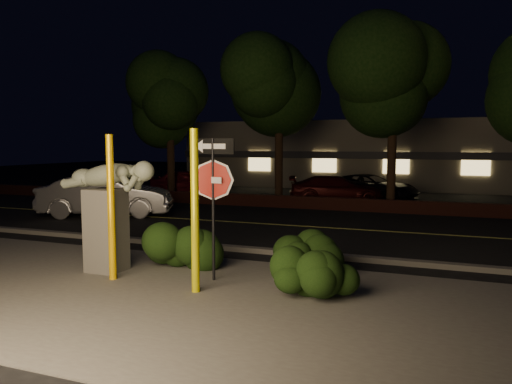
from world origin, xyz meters
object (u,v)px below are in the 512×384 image
sculpture (107,204)px  silver_sedan (106,195)px  yellow_pole_right (195,212)px  parked_car_dark (370,188)px  yellow_pole_left (111,208)px  signpost (213,180)px  parked_car_red (189,182)px  parked_car_darkred (337,189)px

sculpture → silver_sedan: bearing=128.0°
yellow_pole_right → parked_car_dark: size_ratio=0.65×
yellow_pole_right → sculpture: size_ratio=1.26×
yellow_pole_right → silver_sedan: size_ratio=0.62×
yellow_pole_left → silver_sedan: size_ratio=0.60×
sculpture → silver_sedan: 8.29m
yellow_pole_left → sculpture: size_ratio=1.22×
yellow_pole_right → silver_sedan: yellow_pole_right is taller
parked_car_dark → yellow_pole_right: bearing=-169.2°
yellow_pole_right → signpost: bearing=92.5°
silver_sedan → parked_car_red: (-0.95, 7.89, -0.10)m
silver_sedan → parked_car_red: size_ratio=1.20×
signpost → parked_car_red: (-8.37, 14.24, -1.29)m
signpost → parked_car_red: 16.57m
sculpture → yellow_pole_right: bearing=-15.3°
yellow_pole_right → parked_car_darkred: bearing=91.9°
silver_sedan → parked_car_darkred: size_ratio=1.11×
silver_sedan → parked_car_dark: size_ratio=1.04×
yellow_pole_left → parked_car_darkred: yellow_pole_left is taller
yellow_pole_left → parked_car_dark: (2.68, 15.33, -0.79)m
silver_sedan → parked_car_dark: bearing=-68.8°
yellow_pole_right → parked_car_darkred: yellow_pole_right is taller
sculpture → parked_car_red: bearing=112.7°
yellow_pole_left → signpost: size_ratio=1.03×
yellow_pole_right → parked_car_dark: yellow_pole_right is taller
yellow_pole_left → yellow_pole_right: (1.89, -0.15, 0.04)m
yellow_pole_right → silver_sedan: bearing=136.2°
silver_sedan → sculpture: bearing=-166.1°
parked_car_dark → signpost: bearing=-169.5°
sculpture → parked_car_red: size_ratio=0.59×
silver_sedan → yellow_pole_left: bearing=-165.6°
parked_car_red → silver_sedan: bearing=173.1°
signpost → yellow_pole_left: bearing=-151.9°
signpost → sculpture: size_ratio=1.19×
yellow_pole_left → signpost: bearing=19.4°
yellow_pole_right → yellow_pole_left: bearing=175.4°
yellow_pole_right → sculpture: yellow_pole_right is taller
silver_sedan → parked_car_red: 7.95m
parked_car_red → parked_car_darkred: 7.98m
parked_car_red → signpost: bearing=-163.3°
signpost → parked_car_dark: (0.83, 14.68, -1.33)m
parked_car_red → parked_car_dark: size_ratio=0.87×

